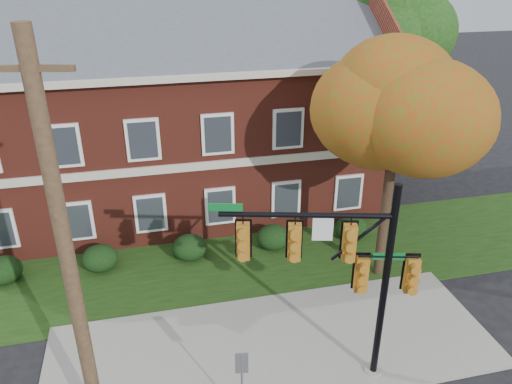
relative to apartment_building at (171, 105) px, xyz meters
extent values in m
plane|color=black|center=(2.00, -11.95, -4.99)|extent=(120.00, 120.00, 0.00)
cube|color=gray|center=(2.00, -10.95, -4.95)|extent=(14.00, 5.00, 0.08)
cube|color=#193811|center=(2.00, -5.95, -4.97)|extent=(30.00, 6.00, 0.04)
cube|color=maroon|center=(0.00, 0.05, -1.49)|extent=(18.00, 8.00, 7.00)
cube|color=beige|center=(0.00, 0.05, 2.13)|extent=(18.80, 8.80, 0.24)
cube|color=beige|center=(0.00, -3.98, -1.49)|extent=(18.00, 0.12, 0.35)
ellipsoid|color=black|center=(-7.00, -5.25, -4.46)|extent=(1.40, 1.26, 1.05)
ellipsoid|color=black|center=(-3.50, -5.25, -4.46)|extent=(1.40, 1.26, 1.05)
ellipsoid|color=black|center=(0.00, -5.25, -4.46)|extent=(1.40, 1.26, 1.05)
ellipsoid|color=black|center=(3.50, -5.25, -4.46)|extent=(1.40, 1.26, 1.05)
ellipsoid|color=black|center=(7.00, -5.25, -4.46)|extent=(1.40, 1.26, 1.05)
cylinder|color=black|center=(7.00, -7.95, -2.11)|extent=(0.36, 0.36, 5.76)
ellipsoid|color=red|center=(7.00, -7.95, 1.49)|extent=(4.25, 4.25, 3.60)
ellipsoid|color=red|center=(7.62, -8.33, 2.09)|extent=(3.50, 3.50, 3.00)
cylinder|color=black|center=(11.00, 1.05, -1.47)|extent=(0.36, 0.36, 7.04)
ellipsoid|color=#103D14|center=(11.00, 1.05, 2.93)|extent=(5.95, 5.95, 5.04)
ellipsoid|color=#103D14|center=(11.88, 0.52, 3.53)|extent=(4.90, 4.90, 4.20)
cylinder|color=black|center=(1.00, 8.05, -1.15)|extent=(0.36, 0.36, 7.68)
ellipsoid|color=#C34210|center=(1.00, 8.05, 3.65)|extent=(6.46, 6.46, 5.47)
cylinder|color=gray|center=(4.61, -12.66, -4.92)|extent=(0.50, 0.50, 0.14)
cylinder|color=black|center=(4.61, -12.66, -1.88)|extent=(0.24, 0.24, 6.21)
cylinder|color=black|center=(2.46, -12.09, 0.33)|extent=(4.33, 1.26, 0.14)
cylinder|color=black|center=(4.61, -12.66, -0.86)|extent=(1.56, 0.47, 0.07)
cube|color=#AD6D1B|center=(0.92, -11.69, -0.46)|extent=(0.44, 0.36, 1.03)
cube|color=#AD6D1B|center=(2.20, -12.03, -0.46)|extent=(0.44, 0.36, 1.03)
cube|color=#AD6D1B|center=(3.58, -12.39, -0.46)|extent=(0.44, 0.36, 1.03)
cube|color=silver|center=(2.89, -12.21, -0.07)|extent=(0.52, 0.17, 0.67)
cube|color=#0D6928|center=(0.49, -11.58, 0.53)|extent=(0.87, 0.26, 0.21)
cube|color=#AD6D1B|center=(3.96, -12.49, -1.44)|extent=(0.44, 0.36, 1.03)
cube|color=#AD6D1B|center=(5.25, -12.83, -1.44)|extent=(0.44, 0.36, 1.03)
cube|color=#0D6928|center=(4.61, -12.66, -0.86)|extent=(0.82, 0.25, 0.20)
cylinder|color=#442F1F|center=(-3.17, -12.95, 0.13)|extent=(0.41, 0.41, 10.24)
cube|color=#442F1F|center=(-3.17, -12.95, 4.46)|extent=(1.58, 0.45, 0.11)
cube|color=slate|center=(0.50, -13.35, -2.99)|extent=(0.34, 0.09, 0.65)
camera|label=1|loc=(-1.29, -22.58, 6.34)|focal=35.00mm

